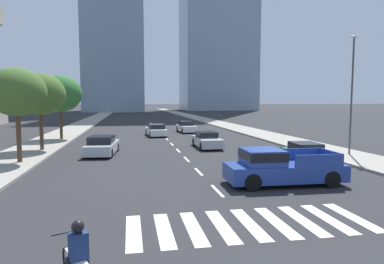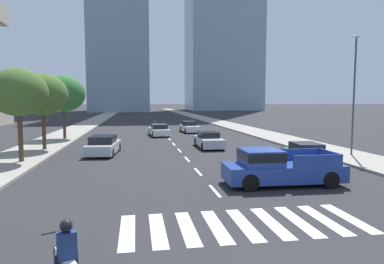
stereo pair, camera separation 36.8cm
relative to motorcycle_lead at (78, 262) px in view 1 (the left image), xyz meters
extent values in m
cube|color=gray|center=(15.85, 27.38, -0.51)|extent=(4.00, 260.00, 0.15)
cube|color=gray|center=(-6.36, 27.38, -0.51)|extent=(4.00, 260.00, 0.15)
cube|color=silver|center=(1.14, 2.89, -0.58)|extent=(0.45, 2.84, 0.01)
cube|color=silver|center=(2.04, 2.89, -0.58)|extent=(0.45, 2.84, 0.01)
cube|color=silver|center=(2.94, 2.89, -0.58)|extent=(0.45, 2.84, 0.01)
cube|color=silver|center=(3.84, 2.89, -0.58)|extent=(0.45, 2.84, 0.01)
cube|color=silver|center=(4.74, 2.89, -0.58)|extent=(0.45, 2.84, 0.01)
cube|color=silver|center=(5.64, 2.89, -0.58)|extent=(0.45, 2.84, 0.01)
cube|color=silver|center=(6.54, 2.89, -0.58)|extent=(0.45, 2.84, 0.01)
cube|color=silver|center=(7.44, 2.89, -0.58)|extent=(0.45, 2.84, 0.01)
cube|color=silver|center=(8.34, 2.89, -0.58)|extent=(0.45, 2.84, 0.01)
cube|color=silver|center=(4.74, 6.89, -0.58)|extent=(0.14, 2.00, 0.01)
cube|color=silver|center=(4.74, 10.89, -0.58)|extent=(0.14, 2.00, 0.01)
cube|color=silver|center=(4.74, 14.89, -0.58)|extent=(0.14, 2.00, 0.01)
cube|color=silver|center=(4.74, 18.89, -0.58)|extent=(0.14, 2.00, 0.01)
cube|color=silver|center=(4.74, 22.89, -0.58)|extent=(0.14, 2.00, 0.01)
cube|color=silver|center=(4.74, 26.89, -0.58)|extent=(0.14, 2.00, 0.01)
cube|color=silver|center=(4.74, 30.89, -0.58)|extent=(0.14, 2.00, 0.01)
cube|color=silver|center=(4.74, 34.89, -0.58)|extent=(0.14, 2.00, 0.01)
cube|color=silver|center=(4.74, 38.89, -0.58)|extent=(0.14, 2.00, 0.01)
cube|color=silver|center=(4.74, 42.89, -0.58)|extent=(0.14, 2.00, 0.01)
cube|color=silver|center=(4.74, 46.89, -0.58)|extent=(0.14, 2.00, 0.01)
cube|color=silver|center=(4.74, 50.89, -0.58)|extent=(0.14, 2.00, 0.01)
cube|color=silver|center=(4.74, 54.89, -0.58)|extent=(0.14, 2.00, 0.01)
cylinder|color=black|center=(-0.31, 0.72, -0.28)|extent=(0.35, 0.60, 0.60)
cylinder|color=#B2B2B7|center=(-0.27, 0.63, 0.02)|extent=(0.18, 0.32, 0.67)
cylinder|color=black|center=(-0.29, 0.68, 0.39)|extent=(0.66, 0.31, 0.04)
cube|color=navy|center=(0.03, -0.08, 0.37)|extent=(0.43, 0.36, 0.55)
sphere|color=black|center=(0.03, -0.08, 0.78)|extent=(0.26, 0.26, 0.26)
cube|color=navy|center=(8.08, 7.43, 0.01)|extent=(5.44, 2.18, 0.75)
cube|color=navy|center=(7.01, 7.46, 0.74)|extent=(1.78, 1.91, 0.70)
cube|color=black|center=(7.01, 7.46, 0.82)|extent=(1.80, 1.95, 0.39)
cube|color=navy|center=(9.24, 6.42, 0.66)|extent=(2.26, 0.15, 0.55)
cube|color=navy|center=(9.30, 8.36, 0.66)|extent=(2.26, 0.15, 0.55)
cube|color=navy|center=(10.40, 7.35, 0.66)|extent=(0.14, 1.94, 0.55)
cylinder|color=black|center=(6.22, 6.58, -0.20)|extent=(0.77, 0.28, 0.76)
cylinder|color=black|center=(6.28, 8.38, -0.20)|extent=(0.77, 0.28, 0.76)
cylinder|color=black|center=(9.88, 6.47, -0.20)|extent=(0.77, 0.28, 0.76)
cylinder|color=black|center=(9.94, 8.27, -0.20)|extent=(0.77, 0.28, 0.76)
cube|color=silver|center=(3.91, 30.33, -0.09)|extent=(2.19, 4.65, 0.66)
cube|color=black|center=(3.93, 30.11, 0.48)|extent=(1.76, 2.16, 0.49)
cylinder|color=black|center=(2.97, 31.79, -0.26)|extent=(0.27, 0.66, 0.64)
cylinder|color=black|center=(4.60, 31.93, -0.26)|extent=(0.27, 0.66, 0.64)
cylinder|color=black|center=(3.23, 28.74, -0.26)|extent=(0.27, 0.66, 0.64)
cylinder|color=black|center=(4.86, 28.87, -0.26)|extent=(0.27, 0.66, 0.64)
cube|color=#B7BABF|center=(7.34, 20.09, -0.08)|extent=(1.79, 4.41, 0.69)
cube|color=black|center=(7.34, 20.31, 0.49)|extent=(1.55, 1.99, 0.45)
cylinder|color=black|center=(8.14, 18.60, -0.26)|extent=(0.23, 0.64, 0.64)
cylinder|color=black|center=(6.57, 18.58, -0.26)|extent=(0.23, 0.64, 0.64)
cylinder|color=black|center=(8.11, 21.59, -0.26)|extent=(0.23, 0.64, 0.64)
cylinder|color=black|center=(6.54, 21.57, -0.26)|extent=(0.23, 0.64, 0.64)
cube|color=#B7BABF|center=(-0.92, 18.03, -0.08)|extent=(2.32, 4.79, 0.68)
cube|color=black|center=(-0.94, 17.80, 0.52)|extent=(1.85, 2.24, 0.52)
cylinder|color=black|center=(-1.61, 19.68, -0.26)|extent=(0.28, 0.66, 0.64)
cylinder|color=black|center=(0.09, 19.52, -0.26)|extent=(0.28, 0.66, 0.64)
cylinder|color=black|center=(-1.92, 16.55, -0.26)|extent=(0.28, 0.66, 0.64)
cylinder|color=black|center=(-0.22, 16.38, -0.26)|extent=(0.28, 0.66, 0.64)
cube|color=silver|center=(7.92, 33.93, -0.08)|extent=(2.01, 4.41, 0.69)
cube|color=black|center=(7.90, 34.15, 0.53)|extent=(1.64, 2.04, 0.52)
cylinder|color=black|center=(8.78, 32.53, -0.26)|extent=(0.26, 0.65, 0.64)
cylinder|color=black|center=(7.25, 32.42, -0.26)|extent=(0.26, 0.65, 0.64)
cylinder|color=black|center=(8.58, 35.45, -0.26)|extent=(0.26, 0.65, 0.64)
cylinder|color=black|center=(7.05, 35.34, -0.26)|extent=(0.26, 0.65, 0.64)
cube|color=#1E6038|center=(11.70, 11.86, -0.11)|extent=(2.05, 4.54, 0.62)
cube|color=black|center=(11.72, 12.08, 0.45)|extent=(1.66, 2.10, 0.52)
cylinder|color=black|center=(12.34, 10.30, -0.26)|extent=(0.27, 0.66, 0.64)
cylinder|color=black|center=(10.82, 10.43, -0.26)|extent=(0.27, 0.66, 0.64)
cylinder|color=black|center=(12.58, 13.30, -0.26)|extent=(0.27, 0.66, 0.64)
cylinder|color=black|center=(11.05, 13.42, -0.26)|extent=(0.27, 0.66, 0.64)
cylinder|color=#3F3F42|center=(16.15, 14.04, 3.53)|extent=(0.12, 0.12, 7.93)
ellipsoid|color=beige|center=(16.15, 14.04, 7.60)|extent=(0.50, 0.24, 0.20)
cylinder|color=#4C3823|center=(-5.56, 14.99, 1.00)|extent=(0.28, 0.28, 2.87)
ellipsoid|color=#426028|center=(-5.56, 14.99, 3.81)|extent=(3.43, 3.43, 2.91)
cylinder|color=#4C3823|center=(-5.56, 20.32, 0.93)|extent=(0.28, 0.28, 2.72)
ellipsoid|color=#426028|center=(-5.56, 20.32, 3.78)|extent=(3.73, 3.73, 3.17)
cylinder|color=#4C3823|center=(-5.56, 27.84, 0.94)|extent=(0.28, 0.28, 2.75)
ellipsoid|color=#2D662D|center=(-5.56, 27.84, 3.98)|extent=(4.16, 4.16, 3.54)
camera|label=1|loc=(1.09, -6.90, 3.27)|focal=31.53mm
camera|label=2|loc=(1.46, -6.96, 3.27)|focal=31.53mm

